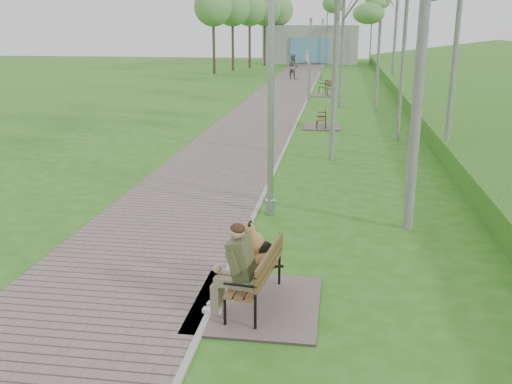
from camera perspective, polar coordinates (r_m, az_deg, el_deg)
ground at (r=13.88m, az=0.43°, el=-1.09°), size 120.00×120.00×0.00m
walkway at (r=35.04m, az=2.45°, el=9.67°), size 3.50×67.00×0.04m
kerb at (r=34.91m, az=5.35°, el=9.59°), size 0.10×67.00×0.05m
building_north at (r=64.21m, az=5.52°, el=14.49°), size 10.00×5.20×4.00m
bench_main at (r=8.77m, az=-0.63°, el=-8.61°), size 1.93×2.14×1.68m
bench_second at (r=24.24m, az=6.56°, el=6.85°), size 1.53×1.70×0.94m
bench_third at (r=35.23m, az=7.05°, el=9.90°), size 1.81×2.01×1.11m
lamp_post_near at (r=12.44m, az=1.51°, el=9.91°), size 0.23×0.23×5.92m
lamp_post_second at (r=32.52m, az=5.40°, el=12.74°), size 0.17×0.17×4.48m
lamp_post_third at (r=45.35m, az=6.60°, el=13.81°), size 0.18×0.18×4.55m
lamp_post_far at (r=61.12m, az=7.07°, el=14.78°), size 0.20×0.20×5.26m
pedestrian_near at (r=58.05m, az=5.08°, el=13.14°), size 0.71×0.59×1.66m
pedestrian_far at (r=45.10m, az=3.67°, el=12.38°), size 1.15×1.04×1.92m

